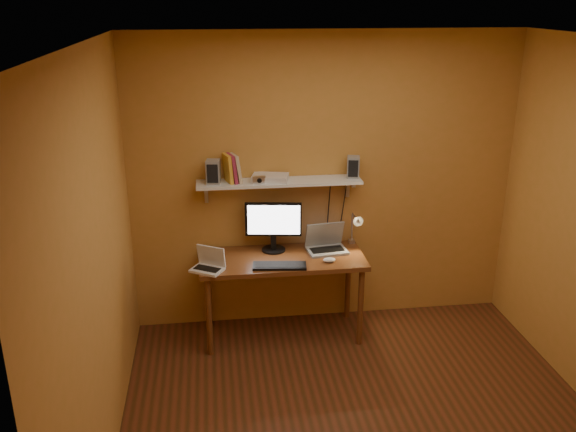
{
  "coord_description": "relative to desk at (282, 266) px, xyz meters",
  "views": [
    {
      "loc": [
        -0.99,
        -3.45,
        2.85
      ],
      "look_at": [
        -0.38,
        1.18,
        1.16
      ],
      "focal_mm": 38.0,
      "sensor_mm": 36.0,
      "label": 1
    }
  ],
  "objects": [
    {
      "name": "room",
      "position": [
        0.42,
        -1.28,
        0.64
      ],
      "size": [
        3.44,
        3.24,
        2.64
      ],
      "color": "#5D2A18",
      "rests_on": "ground"
    },
    {
      "name": "keyboard",
      "position": [
        -0.05,
        -0.2,
        0.1
      ],
      "size": [
        0.45,
        0.2,
        0.02
      ],
      "primitive_type": "cube",
      "rotation": [
        0.0,
        0.0,
        -0.12
      ],
      "color": "black",
      "rests_on": "desk"
    },
    {
      "name": "monitor",
      "position": [
        -0.06,
        0.16,
        0.33
      ],
      "size": [
        0.49,
        0.23,
        0.44
      ],
      "rotation": [
        0.0,
        0.0,
        -0.14
      ],
      "color": "black",
      "rests_on": "desk"
    },
    {
      "name": "speaker_right",
      "position": [
        0.64,
        0.2,
        0.8
      ],
      "size": [
        0.12,
        0.12,
        0.19
      ],
      "primitive_type": "cube",
      "rotation": [
        0.0,
        0.0,
        -0.23
      ],
      "color": "gray",
      "rests_on": "wall_shelf"
    },
    {
      "name": "wall_shelf",
      "position": [
        0.0,
        0.19,
        0.69
      ],
      "size": [
        1.4,
        0.25,
        0.21
      ],
      "color": "silver",
      "rests_on": "room"
    },
    {
      "name": "mouse",
      "position": [
        0.38,
        -0.15,
        0.1
      ],
      "size": [
        0.11,
        0.07,
        0.04
      ],
      "primitive_type": "ellipsoid",
      "rotation": [
        0.0,
        0.0,
        -0.04
      ],
      "color": "silver",
      "rests_on": "desk"
    },
    {
      "name": "desk",
      "position": [
        0.0,
        0.0,
        0.0
      ],
      "size": [
        1.4,
        0.6,
        0.75
      ],
      "color": "brown",
      "rests_on": "ground"
    },
    {
      "name": "laptop",
      "position": [
        0.4,
        0.11,
        0.15
      ],
      "size": [
        0.36,
        0.28,
        0.25
      ],
      "rotation": [
        0.0,
        0.0,
        0.12
      ],
      "color": "gray",
      "rests_on": "desk"
    },
    {
      "name": "speaker_left",
      "position": [
        -0.55,
        0.18,
        0.81
      ],
      "size": [
        0.13,
        0.13,
        0.2
      ],
      "primitive_type": "cube",
      "rotation": [
        0.0,
        0.0,
        -0.14
      ],
      "color": "gray",
      "rests_on": "wall_shelf"
    },
    {
      "name": "desk_lamp",
      "position": [
        0.66,
        0.13,
        0.29
      ],
      "size": [
        0.09,
        0.23,
        0.38
      ],
      "color": "silver",
      "rests_on": "desk"
    },
    {
      "name": "router",
      "position": [
        -0.08,
        0.2,
        0.74
      ],
      "size": [
        0.34,
        0.27,
        0.05
      ],
      "primitive_type": "cube",
      "rotation": [
        0.0,
        0.0,
        -0.24
      ],
      "color": "silver",
      "rests_on": "wall_shelf"
    },
    {
      "name": "books",
      "position": [
        -0.4,
        0.2,
        0.83
      ],
      "size": [
        0.17,
        0.17,
        0.24
      ],
      "color": "gold",
      "rests_on": "wall_shelf"
    },
    {
      "name": "netbook",
      "position": [
        -0.62,
        -0.17,
        0.14
      ],
      "size": [
        0.31,
        0.28,
        0.19
      ],
      "rotation": [
        0.0,
        0.0,
        -0.54
      ],
      "color": "silver",
      "rests_on": "desk"
    },
    {
      "name": "shelf_camera",
      "position": [
        -0.18,
        0.12,
        0.74
      ],
      "size": [
        0.11,
        0.05,
        0.06
      ],
      "color": "silver",
      "rests_on": "wall_shelf"
    }
  ]
}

